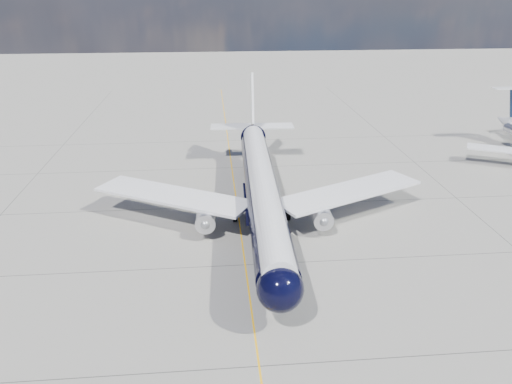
# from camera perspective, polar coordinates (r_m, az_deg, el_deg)

# --- Properties ---
(ground) EXTENTS (320.00, 320.00, 0.00)m
(ground) POSITION_cam_1_polar(r_m,az_deg,el_deg) (70.27, -2.41, 0.05)
(ground) COLOR gray
(ground) RESTS_ON ground
(taxiway_centerline) EXTENTS (0.16, 160.00, 0.01)m
(taxiway_centerline) POSITION_cam_1_polar(r_m,az_deg,el_deg) (65.68, -2.18, -1.61)
(taxiway_centerline) COLOR #FFB00D
(taxiway_centerline) RESTS_ON ground
(main_airliner) EXTENTS (41.38, 50.35, 14.55)m
(main_airliner) POSITION_cam_1_polar(r_m,az_deg,el_deg) (60.25, 0.64, 0.77)
(main_airliner) COLOR black
(main_airliner) RESTS_ON ground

